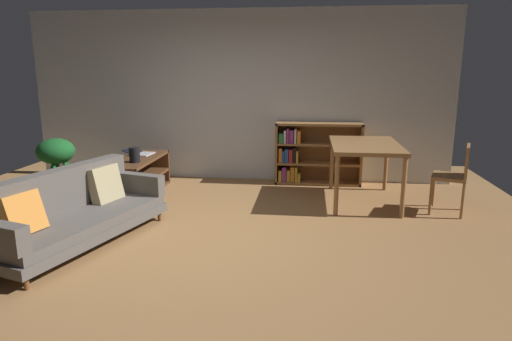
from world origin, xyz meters
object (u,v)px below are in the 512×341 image
(media_console, at_px, (139,177))
(dining_table, at_px, (365,149))
(fabric_couch, at_px, (72,211))
(desk_speaker, at_px, (135,155))
(potted_floor_plant, at_px, (57,158))
(dining_chair_near, at_px, (456,174))
(bookshelf, at_px, (311,154))
(open_laptop, at_px, (140,153))

(media_console, relative_size, dining_table, 0.99)
(fabric_couch, bearing_deg, desk_speaker, 88.05)
(potted_floor_plant, xyz_separation_m, dining_chair_near, (5.33, -0.10, -0.06))
(desk_speaker, height_order, bookshelf, bookshelf)
(desk_speaker, bearing_deg, fabric_couch, -91.95)
(fabric_couch, relative_size, bookshelf, 1.61)
(media_console, xyz_separation_m, dining_chair_near, (4.25, -0.36, 0.25))
(fabric_couch, height_order, bookshelf, bookshelf)
(dining_table, height_order, dining_chair_near, dining_chair_near)
(fabric_couch, xyz_separation_m, bookshelf, (2.46, 2.85, 0.13))
(media_console, relative_size, open_laptop, 3.29)
(open_laptop, distance_m, dining_table, 3.27)
(fabric_couch, relative_size, potted_floor_plant, 2.56)
(dining_table, bearing_deg, open_laptop, 175.04)
(desk_speaker, bearing_deg, dining_chair_near, -1.24)
(desk_speaker, xyz_separation_m, dining_table, (3.11, 0.28, 0.09))
(fabric_couch, relative_size, dining_chair_near, 2.46)
(potted_floor_plant, bearing_deg, dining_chair_near, -1.04)
(open_laptop, relative_size, bookshelf, 0.31)
(potted_floor_plant, height_order, dining_chair_near, dining_chair_near)
(media_console, bearing_deg, dining_table, 0.25)
(dining_table, xyz_separation_m, bookshelf, (-0.71, 0.97, -0.26))
(dining_chair_near, bearing_deg, bookshelf, 142.98)
(open_laptop, relative_size, dining_table, 0.30)
(fabric_couch, xyz_separation_m, potted_floor_plant, (-1.09, 1.60, 0.22))
(potted_floor_plant, relative_size, dining_chair_near, 0.96)
(dining_table, bearing_deg, potted_floor_plant, -176.27)
(media_console, xyz_separation_m, open_laptop, (-0.08, 0.30, 0.29))
(fabric_couch, bearing_deg, open_laptop, 92.41)
(dining_chair_near, distance_m, bookshelf, 2.23)
(fabric_couch, xyz_separation_m, media_console, (-0.01, 1.87, -0.08))
(fabric_couch, bearing_deg, dining_chair_near, 19.55)
(dining_chair_near, height_order, bookshelf, bookshelf)
(media_console, bearing_deg, open_laptop, 105.62)
(potted_floor_plant, distance_m, dining_table, 4.27)
(media_console, distance_m, dining_chair_near, 4.27)
(desk_speaker, distance_m, potted_floor_plant, 1.15)
(open_laptop, relative_size, desk_speaker, 2.06)
(media_console, height_order, dining_chair_near, dining_chair_near)
(bookshelf, bearing_deg, fabric_couch, -130.83)
(fabric_couch, xyz_separation_m, desk_speaker, (0.05, 1.60, 0.29))
(desk_speaker, distance_m, dining_table, 3.13)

